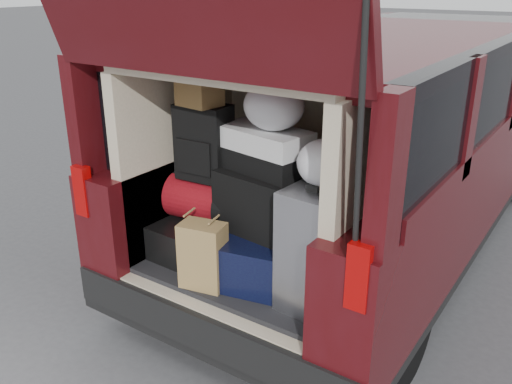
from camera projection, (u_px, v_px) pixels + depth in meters
ground at (239, 359)px, 3.30m from camera, size 80.00×80.00×0.00m
minivan at (372, 144)px, 4.39m from camera, size 1.90×5.35×2.77m
load_floor at (264, 299)px, 3.41m from camera, size 1.24×1.05×0.55m
black_hardshell at (199, 236)px, 3.38m from camera, size 0.41×0.55×0.22m
navy_hardshell at (256, 251)px, 3.15m from camera, size 0.62×0.71×0.27m
silver_roller at (319, 245)px, 2.79m from camera, size 0.30×0.45×0.65m
kraft_bag at (203, 255)px, 2.98m from camera, size 0.27×0.20×0.38m
red_duffel at (204, 199)px, 3.30m from camera, size 0.46×0.32×0.28m
black_soft_case at (260, 202)px, 3.03m from camera, size 0.51×0.34×0.35m
backpack at (204, 142)px, 3.15m from camera, size 0.32×0.21×0.44m
twotone_duffel at (263, 149)px, 2.99m from camera, size 0.57×0.37×0.24m
grocery_sack_lower at (199, 88)px, 3.01m from camera, size 0.24×0.21×0.20m
plastic_bag_center at (274, 106)px, 2.86m from camera, size 0.34×0.32×0.27m
plastic_bag_right at (324, 163)px, 2.63m from camera, size 0.29×0.28×0.24m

